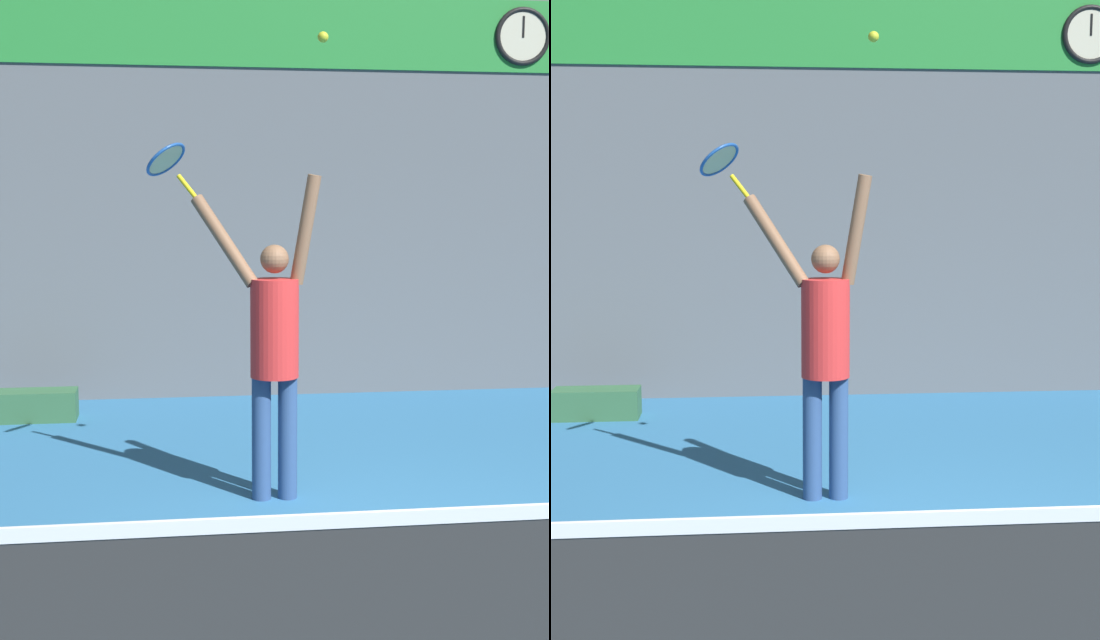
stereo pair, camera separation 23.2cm
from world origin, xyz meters
The scene contains 8 objects.
ground_plane centered at (0.00, 0.00, 0.00)m, with size 18.00×18.00×0.00m, color teal.
back_wall centered at (0.00, 5.00, 2.50)m, with size 18.00×0.10×5.00m.
sponsor_banner centered at (0.00, 4.94, 3.73)m, with size 7.63×0.02×0.73m.
scoreboard_clock centered at (2.27, 4.92, 3.73)m, with size 0.60×0.05×0.60m.
tennis_player centered at (-0.77, 1.59, 1.07)m, with size 0.86×0.50×2.18m.
tennis_racket centered at (-1.45, 2.00, 2.27)m, with size 0.41×0.40×0.39m.
tennis_ball centered at (-0.47, 1.46, 3.03)m, with size 0.07×0.07×0.07m.
equipment_bag centered at (-2.70, 4.11, 0.14)m, with size 0.80×0.33×0.28m.
Camera 1 is at (-1.52, -4.22, 1.96)m, focal length 50.00 mm.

